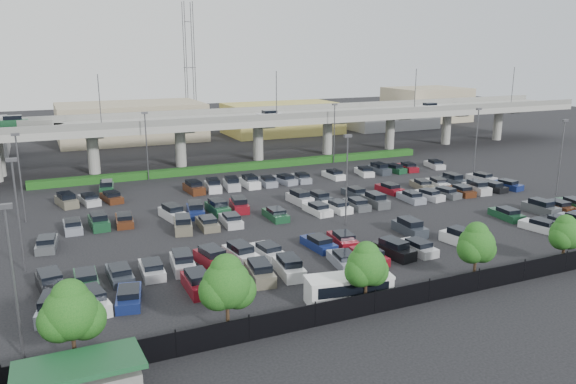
{
  "coord_description": "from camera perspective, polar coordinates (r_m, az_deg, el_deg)",
  "views": [
    {
      "loc": [
        -30.72,
        -60.5,
        19.31
      ],
      "look_at": [
        -2.95,
        1.29,
        2.0
      ],
      "focal_mm": 35.0,
      "sensor_mm": 36.0,
      "label": 1
    }
  ],
  "objects": [
    {
      "name": "hedge",
      "position": [
        92.77,
        -4.35,
        2.62
      ],
      "size": [
        66.0,
        1.6,
        1.1
      ],
      "primitive_type": "cube",
      "color": "#184113",
      "rests_on": "ground"
    },
    {
      "name": "shuttle_bus",
      "position": [
        44.78,
        6.18,
        -9.63
      ],
      "size": [
        7.09,
        3.39,
        2.19
      ],
      "color": "white",
      "rests_on": "ground"
    },
    {
      "name": "tree_row",
      "position": [
        48.9,
        17.61,
        -5.21
      ],
      "size": [
        65.07,
        3.66,
        5.94
      ],
      "color": "#332316",
      "rests_on": "ground"
    },
    {
      "name": "fence",
      "position": [
        48.33,
        17.86,
        -8.79
      ],
      "size": [
        70.0,
        0.1,
        2.0
      ],
      "color": "black",
      "rests_on": "ground"
    },
    {
      "name": "light_poles",
      "position": [
        69.17,
        -1.13,
        3.44
      ],
      "size": [
        66.9,
        48.38,
        10.3
      ],
      "color": "#4A4A4F",
      "rests_on": "ground"
    },
    {
      "name": "distant_buildings",
      "position": [
        130.62,
        -4.8,
        7.44
      ],
      "size": [
        138.0,
        24.0,
        9.0
      ],
      "color": "gray",
      "rests_on": "ground"
    },
    {
      "name": "comm_tower",
      "position": [
        138.96,
        -9.96,
        12.6
      ],
      "size": [
        2.4,
        2.4,
        30.0
      ],
      "color": "#4A4A4F",
      "rests_on": "ground"
    },
    {
      "name": "ground",
      "position": [
        70.55,
        2.62,
        -1.57
      ],
      "size": [
        280.0,
        280.0,
        0.0
      ],
      "primitive_type": "plane",
      "color": "black"
    },
    {
      "name": "overpass",
      "position": [
        98.16,
        -5.96,
        7.03
      ],
      "size": [
        150.0,
        13.0,
        15.8
      ],
      "color": "gray",
      "rests_on": "ground"
    },
    {
      "name": "parked_cars",
      "position": [
        66.71,
        2.92,
        -1.95
      ],
      "size": [
        63.16,
        41.65,
        1.67
      ],
      "color": "gray",
      "rests_on": "ground"
    }
  ]
}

